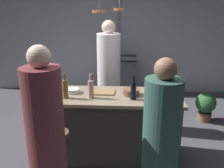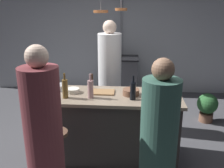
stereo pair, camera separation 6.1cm
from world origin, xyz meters
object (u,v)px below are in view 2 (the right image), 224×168
at_px(guest_right, 158,150).
at_px(wine_bottle_amber, 65,88).
at_px(pepper_mill, 91,81).
at_px(mixing_bowl_wooden, 131,92).
at_px(stove_range, 120,76).
at_px(wine_bottle_dark, 133,90).
at_px(potted_plant, 207,106).
at_px(wine_bottle_white, 163,82).
at_px(chef, 110,80).
at_px(wine_bottle_rose, 91,89).
at_px(wine_glass_near_right_guest, 147,84).
at_px(bar_stool_right, 156,160).
at_px(guest_left, 44,140).
at_px(bar_stool_left, 58,156).
at_px(cutting_board, 102,92).
at_px(mixing_bowl_steel, 60,87).
at_px(mixing_bowl_ceramic, 73,90).
at_px(wine_glass_near_left_guest, 171,86).

bearing_deg(guest_right, wine_bottle_amber, 141.88).
relative_size(pepper_mill, mixing_bowl_wooden, 0.99).
height_order(stove_range, wine_bottle_dark, wine_bottle_dark).
bearing_deg(guest_right, stove_range, 98.54).
bearing_deg(potted_plant, stove_range, 142.41).
relative_size(pepper_mill, wine_bottle_amber, 0.66).
height_order(stove_range, potted_plant, stove_range).
height_order(wine_bottle_white, mixing_bowl_wooden, wine_bottle_white).
distance_m(chef, wine_bottle_rose, 1.08).
bearing_deg(wine_bottle_white, wine_glass_near_right_guest, -155.37).
xyz_separation_m(wine_bottle_rose, mixing_bowl_wooden, (0.50, 0.14, -0.08)).
xyz_separation_m(wine_bottle_amber, wine_glass_near_right_guest, (1.03, 0.30, -0.02)).
relative_size(wine_bottle_white, wine_glass_near_right_guest, 2.08).
bearing_deg(bar_stool_right, guest_left, -161.26).
xyz_separation_m(potted_plant, wine_glass_near_right_guest, (-1.14, -1.06, 0.71)).
relative_size(guest_right, pepper_mill, 7.63).
height_order(stove_range, wine_glass_near_right_guest, wine_glass_near_right_guest).
bearing_deg(bar_stool_left, wine_bottle_white, 34.97).
bearing_deg(wine_bottle_dark, bar_stool_left, -150.17).
relative_size(chef, guest_left, 1.05).
xyz_separation_m(bar_stool_right, mixing_bowl_wooden, (-0.29, 0.64, 0.56)).
bearing_deg(wine_bottle_amber, mixing_bowl_wooden, 11.83).
height_order(stove_range, cutting_board, cutting_board).
relative_size(wine_bottle_dark, mixing_bowl_steel, 1.57).
xyz_separation_m(stove_range, bar_stool_left, (-0.56, -3.07, -0.07)).
relative_size(wine_bottle_rose, mixing_bowl_ceramic, 1.77).
relative_size(stove_range, wine_bottle_dark, 2.93).
distance_m(cutting_board, mixing_bowl_ceramic, 0.39).
height_order(pepper_mill, wine_bottle_rose, wine_bottle_rose).
xyz_separation_m(chef, mixing_bowl_wooden, (0.36, -0.91, 0.11)).
bearing_deg(cutting_board, mixing_bowl_steel, 172.89).
bearing_deg(mixing_bowl_wooden, stove_range, 95.99).
height_order(bar_stool_left, cutting_board, cutting_board).
bearing_deg(mixing_bowl_ceramic, stove_range, 77.95).
bearing_deg(wine_bottle_rose, cutting_board, 58.56).
relative_size(potted_plant, wine_bottle_rose, 1.68).
bearing_deg(wine_glass_near_right_guest, mixing_bowl_wooden, -148.30).
xyz_separation_m(chef, wine_bottle_amber, (-0.46, -1.08, 0.20)).
xyz_separation_m(chef, wine_glass_near_left_guest, (0.88, -0.82, 0.18)).
xyz_separation_m(bar_stool_right, wine_bottle_white, (0.14, 0.87, 0.64)).
bearing_deg(wine_bottle_amber, pepper_mill, 55.14).
xyz_separation_m(guest_left, wine_glass_near_left_guest, (1.32, 1.10, 0.22)).
bearing_deg(pepper_mill, guest_right, -56.56).
relative_size(bar_stool_right, wine_glass_near_right_guest, 4.66).
xyz_separation_m(bar_stool_left, potted_plant, (2.16, 1.83, -0.08)).
bearing_deg(guest_right, mixing_bowl_wooden, 104.50).
relative_size(wine_bottle_amber, wine_glass_near_left_guest, 2.19).
relative_size(guest_left, wine_glass_near_right_guest, 11.63).
height_order(wine_glass_near_right_guest, mixing_bowl_wooden, wine_glass_near_right_guest).
bearing_deg(cutting_board, bar_stool_right, -46.07).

